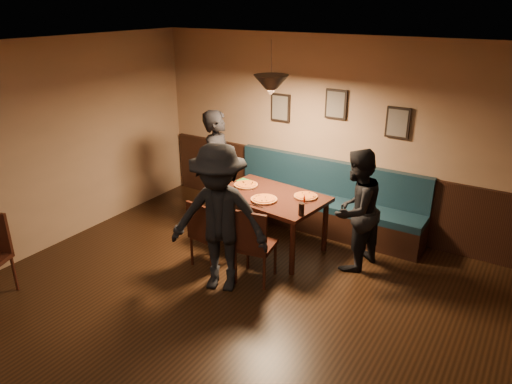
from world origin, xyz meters
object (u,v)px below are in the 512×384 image
at_px(chair_near_left, 210,233).
at_px(booth_bench, 323,198).
at_px(dining_table, 269,221).
at_px(diner_left, 219,171).
at_px(tabasco_bottle, 304,199).
at_px(diner_front, 219,219).
at_px(soda_glass, 301,209).
at_px(chair_near_right, 256,243).
at_px(diner_right, 356,210).

bearing_deg(chair_near_left, booth_bench, 71.31).
height_order(booth_bench, dining_table, booth_bench).
height_order(diner_left, tabasco_bottle, diner_left).
relative_size(diner_front, soda_glass, 11.45).
xyz_separation_m(chair_near_right, soda_glass, (0.37, 0.45, 0.37)).
bearing_deg(chair_near_right, diner_front, -135.04).
bearing_deg(tabasco_bottle, diner_front, -113.32).
relative_size(diner_left, soda_glass, 11.51).
relative_size(chair_near_right, diner_left, 0.55).
xyz_separation_m(booth_bench, tabasco_bottle, (0.14, -0.92, 0.34)).
bearing_deg(dining_table, soda_glass, -21.49).
bearing_deg(dining_table, chair_near_left, -110.73).
distance_m(dining_table, soda_glass, 0.87).
bearing_deg(diner_right, dining_table, -70.81).
height_order(booth_bench, diner_front, diner_front).
xyz_separation_m(chair_near_left, diner_left, (-0.54, 0.96, 0.45)).
height_order(chair_near_right, diner_right, diner_right).
relative_size(chair_near_left, diner_left, 0.50).
bearing_deg(booth_bench, chair_near_right, -93.46).
relative_size(diner_right, soda_glass, 10.10).
bearing_deg(chair_near_left, diner_right, 36.69).
xyz_separation_m(chair_near_left, diner_front, (0.43, -0.36, 0.44)).
distance_m(dining_table, chair_near_left, 0.91).
bearing_deg(booth_bench, chair_near_left, -114.83).
relative_size(chair_near_left, diner_right, 0.57).
xyz_separation_m(dining_table, diner_front, (0.01, -1.17, 0.50)).
height_order(dining_table, diner_left, diner_left).
distance_m(booth_bench, chair_near_right, 1.72).
bearing_deg(dining_table, chair_near_right, -64.35).
relative_size(chair_near_left, chair_near_right, 0.92).
bearing_deg(chair_near_left, soda_glass, 29.40).
bearing_deg(diner_front, booth_bench, 61.17).
bearing_deg(tabasco_bottle, diner_left, 173.99).
bearing_deg(chair_near_left, dining_table, 68.84).
xyz_separation_m(chair_near_left, chair_near_right, (0.69, 0.00, 0.04)).
xyz_separation_m(dining_table, soda_glass, (0.65, -0.35, 0.47)).
bearing_deg(chair_near_right, diner_right, 36.80).
height_order(diner_left, soda_glass, diner_left).
bearing_deg(booth_bench, diner_right, -44.86).
relative_size(chair_near_left, tabasco_bottle, 8.17).
height_order(dining_table, tabasco_bottle, tabasco_bottle).
relative_size(diner_left, tabasco_bottle, 16.22).
bearing_deg(diner_front, tabasco_bottle, 47.84).
bearing_deg(soda_glass, dining_table, 151.95).
height_order(booth_bench, soda_glass, booth_bench).
xyz_separation_m(booth_bench, diner_left, (-1.34, -0.76, 0.40)).
bearing_deg(diner_front, dining_table, 71.86).
xyz_separation_m(chair_near_right, tabasco_bottle, (0.24, 0.80, 0.35)).
distance_m(chair_near_left, diner_left, 1.19).
bearing_deg(diner_right, diner_left, -77.82).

